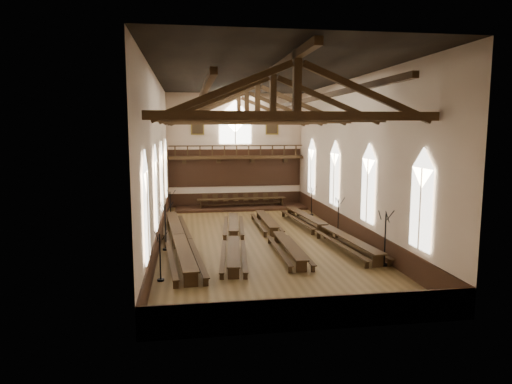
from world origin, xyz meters
TOP-DOWN VIEW (x-y plane):
  - ground at (0.00, 0.00)m, footprint 26.00×26.00m
  - room_walls at (0.00, 0.00)m, footprint 26.00×26.00m
  - wainscot_band at (0.00, 0.00)m, footprint 12.00×26.00m
  - side_windows at (-0.00, -0.00)m, footprint 11.85×19.80m
  - end_window at (0.00, 12.90)m, footprint 2.80×0.12m
  - minstrels_gallery at (0.00, 12.66)m, footprint 11.80×1.24m
  - portraits at (0.00, 12.90)m, footprint 7.75×0.09m
  - roof_trusses at (0.00, -0.00)m, footprint 11.70×25.70m
  - refectory_row_a at (-4.86, -0.97)m, footprint 2.27×14.90m
  - refectory_row_b at (-1.54, -0.74)m, footprint 1.96×13.69m
  - refectory_row_c at (1.17, -0.12)m, footprint 1.41×13.75m
  - refectory_row_d at (4.44, 0.39)m, footprint 2.18×14.52m
  - dais at (0.38, 11.40)m, footprint 11.40×2.91m
  - high_table at (0.38, 11.40)m, footprint 7.76×1.28m
  - high_chairs at (0.38, 12.16)m, footprint 6.75×0.46m
  - candelabrum_left_near at (-5.55, -6.95)m, footprint 0.67×0.71m
  - candelabrum_left_mid at (-5.55, -1.52)m, footprint 0.77×0.86m
  - candelabrum_left_far at (-5.55, 6.36)m, footprint 0.68×0.75m
  - candelabrum_right_near at (5.55, -6.26)m, footprint 0.85×0.83m
  - candelabrum_right_mid at (5.55, 0.96)m, footprint 0.66×0.75m
  - candelabrum_right_far at (5.55, 7.52)m, footprint 0.69×0.71m

SIDE VIEW (x-z plane):
  - ground at x=0.00m, z-range 0.00..0.00m
  - dais at x=0.38m, z-range 0.00..0.19m
  - refectory_row_b at x=-1.54m, z-range 0.15..0.81m
  - refectory_row_c at x=1.17m, z-range 0.16..0.84m
  - refectory_row_d at x=4.44m, z-range 0.17..0.92m
  - refectory_row_a at x=-4.86m, z-range 0.18..0.97m
  - wainscot_band at x=0.00m, z-range 0.00..1.20m
  - candelabrum_left_near at x=-5.55m, z-range -0.46..1.87m
  - candelabrum_right_far at x=5.55m, z-range -0.46..1.90m
  - candelabrum_right_mid at x=5.55m, z-range -0.48..1.96m
  - candelabrum_left_far at x=-5.55m, z-range -0.48..1.96m
  - high_chairs at x=0.38m, z-range 0.24..1.26m
  - high_table at x=0.38m, z-range 0.44..1.17m
  - candelabrum_left_mid at x=-5.55m, z-range -0.55..2.26m
  - candelabrum_right_near at x=5.55m, z-range -0.56..2.29m
  - side_windows at x=0.00m, z-range 1.49..5.99m
  - minstrels_gallery at x=0.00m, z-range 2.06..5.76m
  - room_walls at x=0.00m, z-range -6.54..19.46m
  - portraits at x=0.00m, z-range 6.38..7.82m
  - end_window at x=0.00m, z-range 5.32..9.12m
  - roof_trusses at x=0.00m, z-range 6.82..9.62m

